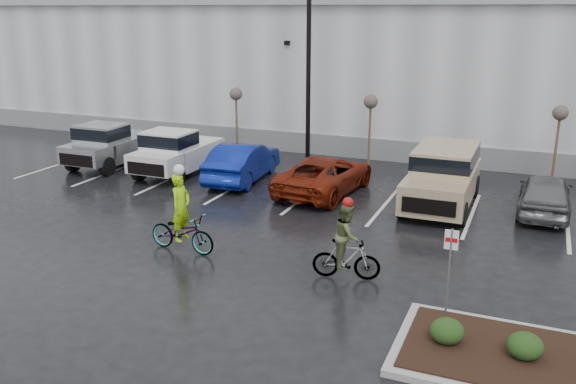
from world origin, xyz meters
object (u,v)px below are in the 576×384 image
at_px(pickup_silver, 115,143).
at_px(cyclist_olive, 347,249).
at_px(fire_lane_sign, 450,263).
at_px(pickup_white, 181,150).
at_px(sapling_mid, 371,106).
at_px(suv_tan, 442,178).
at_px(lamppost, 309,35).
at_px(car_red, 325,175).
at_px(car_blue, 243,162).
at_px(car_grey, 545,194).
at_px(sapling_west, 236,98).
at_px(sapling_east, 560,117).
at_px(cyclist_hivis, 182,225).

relative_size(pickup_silver, cyclist_olive, 2.35).
height_order(fire_lane_sign, pickup_silver, fire_lane_sign).
bearing_deg(cyclist_olive, pickup_white, 41.00).
bearing_deg(pickup_silver, sapling_mid, 19.55).
bearing_deg(suv_tan, sapling_mid, 130.90).
bearing_deg(lamppost, sapling_mid, 21.80).
distance_m(pickup_white, suv_tan, 11.02).
bearing_deg(car_red, car_blue, -1.02).
relative_size(pickup_silver, car_grey, 1.26).
bearing_deg(car_grey, cyclist_olive, 58.62).
bearing_deg(pickup_white, car_red, -4.54).
distance_m(sapling_west, pickup_silver, 5.89).
relative_size(sapling_mid, cyclist_olive, 1.45).
bearing_deg(car_red, sapling_east, -146.21).
bearing_deg(cyclist_olive, cyclist_hivis, 79.05).
relative_size(lamppost, suv_tan, 1.81).
distance_m(sapling_west, cyclist_olive, 14.76).
bearing_deg(sapling_west, cyclist_hivis, -70.28).
xyz_separation_m(pickup_white, cyclist_hivis, (4.78, -7.60, -0.19)).
bearing_deg(car_grey, sapling_west, -15.65).
height_order(lamppost, car_red, lamppost).
height_order(sapling_mid, sapling_east, same).
bearing_deg(lamppost, cyclist_olive, -64.28).
height_order(sapling_mid, cyclist_olive, sapling_mid).
distance_m(cyclist_hivis, cyclist_olive, 4.94).
bearing_deg(car_red, cyclist_olive, 118.22).
height_order(fire_lane_sign, suv_tan, fire_lane_sign).
relative_size(lamppost, sapling_east, 2.88).
height_order(sapling_east, car_red, sapling_east).
height_order(fire_lane_sign, car_red, fire_lane_sign).
distance_m(sapling_west, car_red, 7.72).
relative_size(fire_lane_sign, cyclist_hivis, 0.85).
relative_size(car_grey, cyclist_hivis, 1.60).
bearing_deg(sapling_west, car_blue, -60.04).
relative_size(fire_lane_sign, car_grey, 0.53).
bearing_deg(pickup_silver, sapling_west, 42.29).
distance_m(suv_tan, cyclist_hivis, 9.41).
distance_m(lamppost, cyclist_olive, 12.63).
bearing_deg(sapling_east, cyclist_olive, -113.25).
bearing_deg(car_blue, sapling_mid, -140.98).
xyz_separation_m(lamppost, cyclist_olive, (5.06, -10.50, -4.87)).
height_order(suv_tan, car_grey, suv_tan).
bearing_deg(pickup_white, cyclist_olive, -38.06).
bearing_deg(pickup_silver, sapling_east, 11.78).
bearing_deg(sapling_mid, sapling_east, 0.00).
xyz_separation_m(pickup_silver, suv_tan, (14.52, -0.66, 0.05)).
bearing_deg(sapling_east, pickup_white, -165.11).
relative_size(car_grey, cyclist_olive, 1.87).
relative_size(lamppost, sapling_mid, 2.88).
distance_m(sapling_mid, sapling_east, 7.50).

